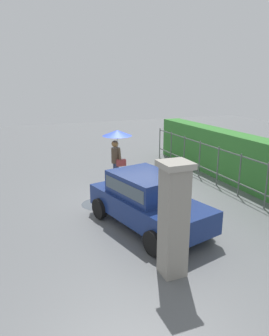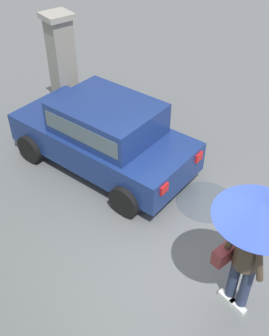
{
  "view_description": "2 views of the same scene",
  "coord_description": "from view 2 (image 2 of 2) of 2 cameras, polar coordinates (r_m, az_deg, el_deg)",
  "views": [
    {
      "loc": [
        9.9,
        -3.84,
        3.93
      ],
      "look_at": [
        0.43,
        -0.09,
        1.09
      ],
      "focal_mm": 34.06,
      "sensor_mm": 36.0,
      "label": 1
    },
    {
      "loc": [
        -2.99,
        2.99,
        5.16
      ],
      "look_at": [
        0.91,
        -0.05,
        1.15
      ],
      "focal_mm": 42.81,
      "sensor_mm": 36.0,
      "label": 2
    }
  ],
  "objects": [
    {
      "name": "car",
      "position": [
        7.82,
        -4.32,
        5.05
      ],
      "size": [
        3.99,
        2.55,
        1.48
      ],
      "rotation": [
        0.0,
        0.0,
        0.24
      ],
      "color": "navy",
      "rests_on": "ground"
    },
    {
      "name": "puddle_near",
      "position": [
        7.57,
        10.09,
        -4.68
      ],
      "size": [
        1.11,
        1.11,
        0.0
      ],
      "primitive_type": "cylinder",
      "color": "#4C545B",
      "rests_on": "ground"
    },
    {
      "name": "ground_plane",
      "position": [
        6.68,
        4.6,
        -11.8
      ],
      "size": [
        40.0,
        40.0,
        0.0
      ],
      "primitive_type": "plane",
      "color": "slate"
    },
    {
      "name": "gate_pillar",
      "position": [
        9.53,
        -10.2,
        14.14
      ],
      "size": [
        0.6,
        0.6,
        2.42
      ],
      "color": "gray",
      "rests_on": "ground"
    },
    {
      "name": "pedestrian",
      "position": [
        4.99,
        16.78,
        -8.31
      ],
      "size": [
        1.12,
        1.12,
        2.1
      ],
      "rotation": [
        0.0,
        0.0,
        1.6
      ],
      "color": "#2D3856",
      "rests_on": "ground"
    }
  ]
}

